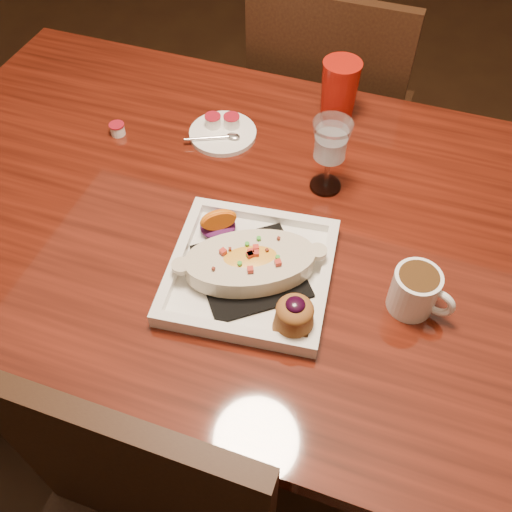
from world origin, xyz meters
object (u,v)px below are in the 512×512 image
(chair_far, at_px, (328,121))
(goblet, at_px, (331,144))
(table, at_px, (256,248))
(plate, at_px, (254,271))
(coffee_mug, at_px, (416,290))
(saucer, at_px, (222,131))
(red_tumbler, at_px, (339,91))

(chair_far, height_order, goblet, chair_far)
(table, relative_size, plate, 4.95)
(plate, relative_size, coffee_mug, 2.82)
(chair_far, xyz_separation_m, saucer, (-0.15, -0.43, 0.25))
(plate, xyz_separation_m, red_tumbler, (0.02, 0.48, 0.04))
(goblet, bearing_deg, table, -131.20)
(chair_far, bearing_deg, saucer, 71.10)
(saucer, bearing_deg, red_tumbler, 32.36)
(plate, height_order, red_tumbler, red_tumbler)
(plate, xyz_separation_m, coffee_mug, (0.26, 0.04, 0.02))
(table, xyz_separation_m, plate, (0.05, -0.15, 0.12))
(coffee_mug, bearing_deg, goblet, 146.42)
(coffee_mug, height_order, goblet, goblet)
(table, xyz_separation_m, saucer, (-0.15, 0.20, 0.11))
(coffee_mug, bearing_deg, saucer, 160.13)
(goblet, xyz_separation_m, red_tumbler, (-0.03, 0.22, -0.04))
(coffee_mug, relative_size, goblet, 0.69)
(coffee_mug, relative_size, red_tumbler, 0.78)
(red_tumbler, bearing_deg, plate, -92.73)
(plate, bearing_deg, chair_far, 86.73)
(saucer, bearing_deg, coffee_mug, -33.84)
(table, distance_m, chair_far, 0.65)
(table, distance_m, goblet, 0.26)
(coffee_mug, xyz_separation_m, red_tumbler, (-0.24, 0.45, 0.02))
(plate, xyz_separation_m, saucer, (-0.19, 0.34, -0.02))
(coffee_mug, height_order, saucer, coffee_mug)
(chair_far, height_order, coffee_mug, chair_far)
(saucer, height_order, red_tumbler, red_tumbler)
(coffee_mug, bearing_deg, red_tumbler, 132.47)
(saucer, distance_m, red_tumbler, 0.26)
(table, distance_m, red_tumbler, 0.38)
(coffee_mug, distance_m, goblet, 0.31)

